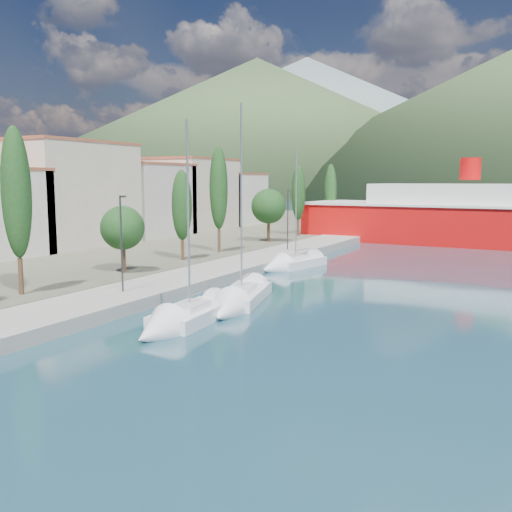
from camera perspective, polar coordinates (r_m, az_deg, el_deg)
The scene contains 9 objects.
ground at distance 135.70m, azimuth 21.26°, elevation 3.76°, with size 1400.00×1400.00×0.00m, color #1D414F.
quay at distance 47.77m, azimuth -2.90°, elevation -1.35°, with size 5.00×88.00×0.80m, color gray.
land_strip at distance 80.39m, azimuth -23.05°, elevation 1.65°, with size 70.00×148.00×0.70m, color #565644.
town_buildings at distance 69.79m, azimuth -14.80°, elevation 5.49°, with size 9.20×69.20×11.30m.
tree_row at distance 56.06m, azimuth -4.02°, elevation 5.41°, with size 4.03×63.54×10.43m.
lamp_posts at distance 38.06m, azimuth -11.62°, elevation 1.81°, with size 0.15×45.92×6.06m.
sailboat_near at distance 30.48m, azimuth -8.17°, elevation -6.71°, with size 3.13×8.51×11.98m.
sailboat_mid at distance 34.96m, azimuth -2.17°, elevation -4.78°, with size 4.81×9.67×13.47m.
sailboat_far at distance 50.44m, azimuth 2.94°, elevation -0.97°, with size 4.16×8.19×11.52m.
Camera 1 is at (14.98, -14.65, 7.79)m, focal length 40.00 mm.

